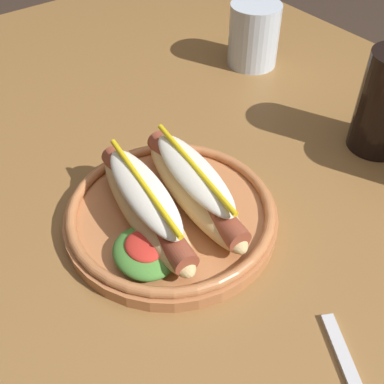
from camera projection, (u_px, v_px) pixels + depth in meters
name	position (u px, v px, depth m)	size (l,w,h in m)	color
dining_table	(247.00, 251.00, 0.63)	(1.42, 0.92, 0.74)	olive
hot_dog_plate	(170.00, 207.00, 0.53)	(0.24, 0.24, 0.08)	#B77042
extra_cup	(254.00, 35.00, 0.78)	(0.08, 0.08, 0.10)	silver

